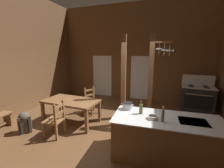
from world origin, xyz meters
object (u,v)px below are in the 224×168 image
ladderback_chair_by_post (92,101)px  mixing_bowl_on_counter (153,117)px  backpack (25,122)px  stove_range (197,98)px  bottle_tall_on_counter (163,116)px  stockpot_on_counter (128,106)px  kitchen_island (165,138)px  ladderback_chair_near_window (55,120)px  bottle_short_on_counter (141,109)px  dining_table (71,103)px

ladderback_chair_by_post → mixing_bowl_on_counter: bearing=-38.5°
backpack → mixing_bowl_on_counter: mixing_bowl_on_counter is taller
stove_range → bottle_tall_on_counter: size_ratio=4.31×
stockpot_on_counter → kitchen_island: bearing=-16.3°
ladderback_chair_near_window → bottle_short_on_counter: 2.26m
ladderback_chair_by_post → bottle_tall_on_counter: 3.08m
bottle_short_on_counter → dining_table: bearing=162.8°
dining_table → bottle_tall_on_counter: (2.68, -0.94, 0.35)m
kitchen_island → stockpot_on_counter: 1.05m
kitchen_island → mixing_bowl_on_counter: bearing=-158.5°
stove_range → stockpot_on_counter: 3.68m
kitchen_island → mixing_bowl_on_counter: 0.56m
ladderback_chair_near_window → dining_table: bearing=93.6°
ladderback_chair_near_window → backpack: 0.96m
stockpot_on_counter → bottle_tall_on_counter: (0.77, -0.43, 0.04)m
ladderback_chair_by_post → stockpot_on_counter: size_ratio=3.09×
stove_range → stockpot_on_counter: (-2.10, -2.98, 0.48)m
kitchen_island → stockpot_on_counter: bearing=163.7°
kitchen_island → backpack: bearing=-177.3°
dining_table → stockpot_on_counter: 2.00m
stove_range → dining_table: (-4.01, -2.47, 0.17)m
backpack → ladderback_chair_near_window: bearing=7.4°
kitchen_island → backpack: kitchen_island is taller
ladderback_chair_by_post → stockpot_on_counter: (1.64, -1.41, 0.51)m
ladderback_chair_near_window → stockpot_on_counter: stockpot_on_counter is taller
ladderback_chair_near_window → kitchen_island: bearing=1.0°
stove_range → dining_table: size_ratio=0.75×
kitchen_island → backpack: size_ratio=3.69×
bottle_tall_on_counter → bottle_short_on_counter: size_ratio=1.06×
stove_range → dining_table: 4.71m
stockpot_on_counter → ladderback_chair_by_post: bearing=139.3°
dining_table → ladderback_chair_by_post: bearing=73.5°
bottle_tall_on_counter → dining_table: bearing=160.7°
kitchen_island → bottle_tall_on_counter: bottle_tall_on_counter is taller
kitchen_island → bottle_tall_on_counter: size_ratio=7.17×
stove_range → mixing_bowl_on_counter: stove_range is taller
dining_table → bottle_tall_on_counter: bearing=-19.3°
ladderback_chair_near_window → mixing_bowl_on_counter: bearing=-1.5°
kitchen_island → bottle_tall_on_counter: (-0.10, -0.17, 0.56)m
stove_range → bottle_short_on_counter: (-1.77, -3.16, 0.52)m
ladderback_chair_by_post → bottle_tall_on_counter: (2.41, -1.84, 0.55)m
kitchen_island → dining_table: (-2.78, 0.77, 0.21)m
stove_range → backpack: bearing=-145.2°
kitchen_island → dining_table: 2.89m
stove_range → backpack: 5.97m
dining_table → backpack: 1.34m
ladderback_chair_by_post → bottle_short_on_counter: bearing=-38.8°
ladderback_chair_near_window → bottle_tall_on_counter: 2.69m
ladderback_chair_near_window → bottle_tall_on_counter: bottle_tall_on_counter is taller
kitchen_island → bottle_short_on_counter: (-0.54, 0.08, 0.56)m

